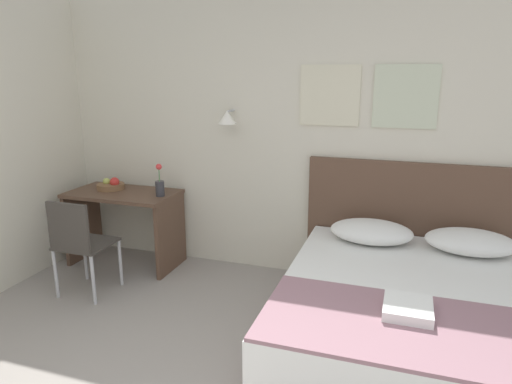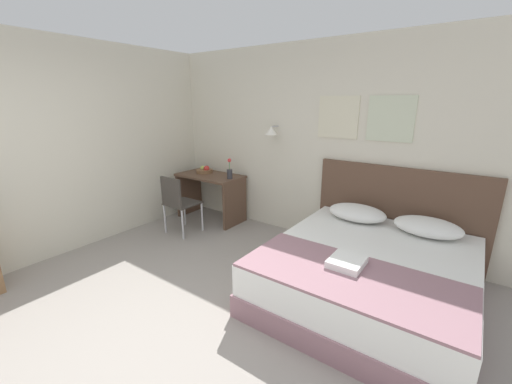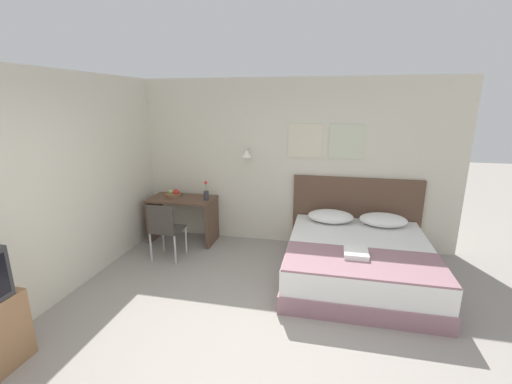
# 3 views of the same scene
# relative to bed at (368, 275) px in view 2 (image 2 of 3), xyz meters

# --- Properties ---
(ground_plane) EXTENTS (24.00, 24.00, 0.00)m
(ground_plane) POSITION_rel_bed_xyz_m (-1.18, -1.75, -0.26)
(ground_plane) COLOR gray
(wall_back) EXTENTS (5.40, 0.31, 2.65)m
(wall_back) POSITION_rel_bed_xyz_m (-1.17, 1.10, 1.07)
(wall_back) COLOR beige
(wall_back) RESTS_ON ground_plane
(bed) EXTENTS (1.83, 2.02, 0.52)m
(bed) POSITION_rel_bed_xyz_m (0.00, 0.00, 0.00)
(bed) COLOR gray
(bed) RESTS_ON ground_plane
(headboard) EXTENTS (1.95, 0.06, 1.16)m
(headboard) POSITION_rel_bed_xyz_m (0.00, 1.04, 0.32)
(headboard) COLOR brown
(headboard) RESTS_ON ground_plane
(pillow_left) EXTENTS (0.68, 0.46, 0.18)m
(pillow_left) POSITION_rel_bed_xyz_m (-0.38, 0.73, 0.35)
(pillow_left) COLOR white
(pillow_left) RESTS_ON bed
(pillow_right) EXTENTS (0.68, 0.46, 0.18)m
(pillow_right) POSITION_rel_bed_xyz_m (0.38, 0.73, 0.35)
(pillow_right) COLOR white
(pillow_right) RESTS_ON bed
(throw_blanket) EXTENTS (1.78, 0.81, 0.02)m
(throw_blanket) POSITION_rel_bed_xyz_m (0.00, -0.59, 0.27)
(throw_blanket) COLOR gray
(throw_blanket) RESTS_ON bed
(folded_towel_near_foot) EXTENTS (0.28, 0.31, 0.06)m
(folded_towel_near_foot) POSITION_rel_bed_xyz_m (-0.07, -0.44, 0.32)
(folded_towel_near_foot) COLOR white
(folded_towel_near_foot) RESTS_ON throw_blanket
(desk) EXTENTS (1.07, 0.59, 0.75)m
(desk) POSITION_rel_bed_xyz_m (-2.78, 0.73, 0.26)
(desk) COLOR brown
(desk) RESTS_ON ground_plane
(desk_chair) EXTENTS (0.42, 0.42, 0.87)m
(desk_chair) POSITION_rel_bed_xyz_m (-2.74, -0.01, 0.26)
(desk_chair) COLOR #3D3833
(desk_chair) RESTS_ON ground_plane
(fruit_bowl) EXTENTS (0.27, 0.27, 0.13)m
(fruit_bowl) POSITION_rel_bed_xyz_m (-2.96, 0.79, 0.53)
(fruit_bowl) COLOR brown
(fruit_bowl) RESTS_ON desk
(flower_vase) EXTENTS (0.08, 0.08, 0.31)m
(flower_vase) POSITION_rel_bed_xyz_m (-2.35, 0.71, 0.60)
(flower_vase) COLOR #333338
(flower_vase) RESTS_ON desk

